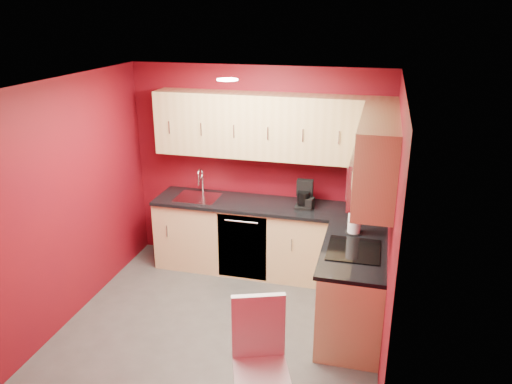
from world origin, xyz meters
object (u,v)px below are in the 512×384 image
at_px(sink, 198,194).
at_px(dining_chair, 261,368).
at_px(coffee_maker, 304,195).
at_px(napkin_holder, 308,203).
at_px(paper_towel, 355,219).
at_px(microwave, 372,178).

xyz_separation_m(sink, dining_chair, (1.40, -2.40, -0.42)).
xyz_separation_m(coffee_maker, napkin_holder, (0.06, -0.03, -0.09)).
relative_size(sink, coffee_maker, 1.64).
relative_size(coffee_maker, dining_chair, 0.30).
relative_size(napkin_holder, paper_towel, 0.43).
bearing_deg(coffee_maker, paper_towel, -45.27).
relative_size(microwave, coffee_maker, 2.40).
height_order(microwave, dining_chair, microwave).
bearing_deg(coffee_maker, dining_chair, -90.26).
distance_m(paper_towel, dining_chair, 1.96).
distance_m(sink, napkin_holder, 1.39).
bearing_deg(sink, microwave, -25.60).
relative_size(sink, napkin_holder, 3.91).
relative_size(sink, paper_towel, 1.67).
height_order(microwave, napkin_holder, microwave).
height_order(coffee_maker, napkin_holder, coffee_maker).
relative_size(napkin_holder, dining_chair, 0.13).
xyz_separation_m(coffee_maker, paper_towel, (0.62, -0.59, -0.00)).
bearing_deg(coffee_maker, napkin_holder, -31.73).
distance_m(sink, coffee_maker, 1.34).
bearing_deg(dining_chair, microwave, 43.43).
xyz_separation_m(napkin_holder, dining_chair, (0.01, -2.36, -0.45)).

